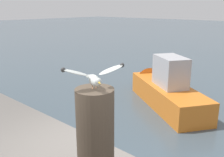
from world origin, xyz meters
name	(u,v)px	position (x,y,z in m)	size (l,w,h in m)	color
mooring_post	(95,135)	(0.19, -0.56, 2.00)	(0.38, 0.38, 0.96)	#382D23
seagull	(94,77)	(0.20, -0.57, 2.60)	(0.39, 0.57, 0.23)	tan
boat_orange	(162,87)	(-2.52, 5.32, 0.51)	(4.41, 3.47, 1.84)	orange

